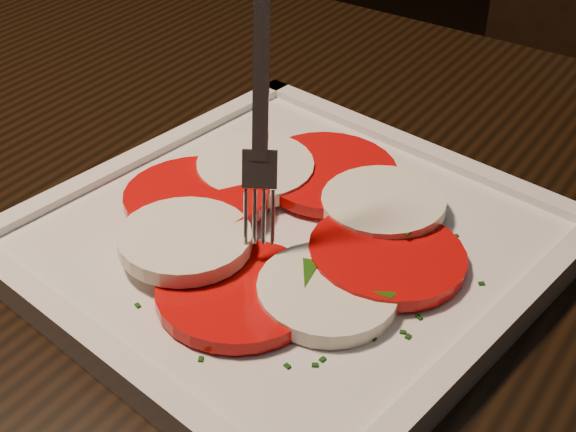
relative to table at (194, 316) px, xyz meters
name	(u,v)px	position (x,y,z in m)	size (l,w,h in m)	color
table	(194,316)	(0.00, 0.00, 0.00)	(1.26, 0.89, 0.75)	black
plate	(288,245)	(0.09, -0.01, 0.11)	(0.30, 0.30, 0.01)	white
caprese_salad	(288,224)	(0.09, -0.01, 0.12)	(0.24, 0.24, 0.02)	red
fork	(262,81)	(0.07, -0.01, 0.22)	(0.02, 0.06, 0.17)	white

